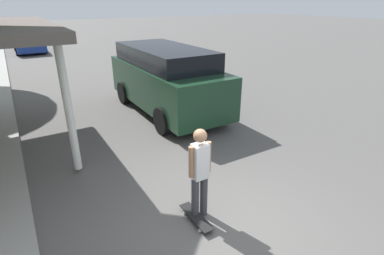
{
  "coord_description": "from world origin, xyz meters",
  "views": [
    {
      "loc": [
        -2.5,
        -2.98,
        3.45
      ],
      "look_at": [
        0.59,
        2.12,
        0.9
      ],
      "focal_mm": 28.0,
      "sensor_mm": 36.0,
      "label": 1
    }
  ],
  "objects_px": {
    "car_down_street": "(29,42)",
    "suv_parked": "(166,78)",
    "skateboard": "(196,217)",
    "skateboarder": "(200,171)"
  },
  "relations": [
    {
      "from": "suv_parked",
      "to": "skateboard",
      "type": "distance_m",
      "value": 5.63
    },
    {
      "from": "car_down_street",
      "to": "suv_parked",
      "type": "bearing_deg",
      "value": -80.19
    },
    {
      "from": "suv_parked",
      "to": "skateboarder",
      "type": "relative_size",
      "value": 3.1
    },
    {
      "from": "suv_parked",
      "to": "skateboard",
      "type": "height_order",
      "value": "suv_parked"
    },
    {
      "from": "suv_parked",
      "to": "skateboarder",
      "type": "xyz_separation_m",
      "value": [
        -1.94,
        -5.05,
        -0.21
      ]
    },
    {
      "from": "car_down_street",
      "to": "skateboard",
      "type": "distance_m",
      "value": 21.31
    },
    {
      "from": "skateboarder",
      "to": "suv_parked",
      "type": "bearing_deg",
      "value": 68.99
    },
    {
      "from": "suv_parked",
      "to": "skateboard",
      "type": "bearing_deg",
      "value": -111.82
    },
    {
      "from": "skateboarder",
      "to": "skateboard",
      "type": "distance_m",
      "value": 0.83
    },
    {
      "from": "suv_parked",
      "to": "car_down_street",
      "type": "bearing_deg",
      "value": 99.81
    }
  ]
}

